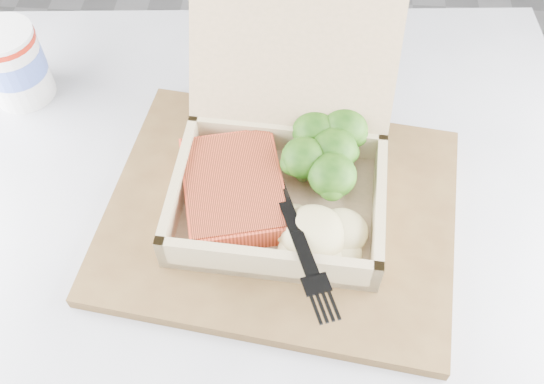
# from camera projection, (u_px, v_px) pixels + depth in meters

# --- Properties ---
(floor) EXTENTS (4.00, 4.00, 0.00)m
(floor) POSITION_uv_depth(u_px,v_px,m) (540.00, 315.00, 1.39)
(floor) COLOR #9C9CA2
(floor) RESTS_ON ground
(cafe_table) EXTENTS (0.88, 0.88, 0.73)m
(cafe_table) POSITION_uv_depth(u_px,v_px,m) (253.00, 327.00, 0.79)
(cafe_table) COLOR black
(cafe_table) RESTS_ON floor
(serving_tray) EXTENTS (0.40, 0.34, 0.02)m
(serving_tray) POSITION_uv_depth(u_px,v_px,m) (281.00, 213.00, 0.66)
(serving_tray) COLOR brown
(serving_tray) RESTS_ON cafe_table
(takeout_container) EXTENTS (0.23, 0.26, 0.19)m
(takeout_container) POSITION_uv_depth(u_px,v_px,m) (283.00, 151.00, 0.64)
(takeout_container) COLOR tan
(takeout_container) RESTS_ON serving_tray
(salmon_fillet) EXTENTS (0.13, 0.16, 0.03)m
(salmon_fillet) POSITION_uv_depth(u_px,v_px,m) (234.00, 189.00, 0.64)
(salmon_fillet) COLOR #E74F2D
(salmon_fillet) RESTS_ON takeout_container
(broccoli_pile) EXTENTS (0.12, 0.12, 0.04)m
(broccoli_pile) POSITION_uv_depth(u_px,v_px,m) (333.00, 156.00, 0.65)
(broccoli_pile) COLOR #3B7119
(broccoli_pile) RESTS_ON takeout_container
(mashed_potatoes) EXTENTS (0.11, 0.09, 0.04)m
(mashed_potatoes) POSITION_uv_depth(u_px,v_px,m) (314.00, 233.00, 0.60)
(mashed_potatoes) COLOR beige
(mashed_potatoes) RESTS_ON takeout_container
(plastic_fork) EXTENTS (0.08, 0.17, 0.02)m
(plastic_fork) POSITION_uv_depth(u_px,v_px,m) (288.00, 208.00, 0.60)
(plastic_fork) COLOR black
(plastic_fork) RESTS_ON mashed_potatoes
(paper_cup) EXTENTS (0.08, 0.08, 0.10)m
(paper_cup) POSITION_uv_depth(u_px,v_px,m) (13.00, 62.00, 0.73)
(paper_cup) COLOR silver
(paper_cup) RESTS_ON cafe_table
(receipt) EXTENTS (0.10, 0.15, 0.00)m
(receipt) POSITION_uv_depth(u_px,v_px,m) (270.00, 80.00, 0.79)
(receipt) COLOR white
(receipt) RESTS_ON cafe_table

